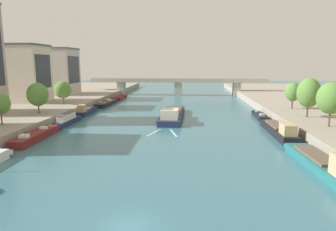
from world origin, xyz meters
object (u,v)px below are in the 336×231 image
Objects in this scene: tree_left_past_mid at (63,90)px; tree_right_end_of_row at (293,92)px; moored_boat_left_second at (87,111)px; tree_right_distant at (331,98)px; moored_boat_right_lone at (279,130)px; moored_boat_left_end at (37,136)px; tree_right_midway at (309,93)px; tree_left_second at (0,104)px; moored_boat_left_far at (106,103)px; barge_midriver at (172,115)px; tree_left_distant at (38,95)px; moored_boat_left_lone at (120,97)px; moored_boat_left_near at (67,120)px; bridge_far at (178,84)px; moored_boat_right_midway at (259,115)px; moored_boat_right_near at (325,164)px.

tree_right_end_of_row is (57.35, -3.15, 0.13)m from tree_left_past_mid.
moored_boat_left_second is 54.15m from tree_right_distant.
moored_boat_right_lone is 2.18× the size of tree_right_distant.
moored_boat_right_lone is at bearing 8.42° from moored_boat_left_end.
tree_right_midway reaches higher than moored_boat_left_second.
moored_boat_right_lone reaches higher than moored_boat_left_end.
tree_right_midway is (-0.24, 9.03, 0.01)m from tree_right_distant.
tree_right_end_of_row is at bearing 21.76° from tree_left_second.
moored_boat_left_far is 1.91× the size of tree_right_midway.
barge_midriver is 29.81m from tree_left_distant.
moored_boat_left_second is 51.17m from tree_right_midway.
tree_left_past_mid is at bearing -104.65° from moored_boat_left_lone.
moored_boat_left_far is at bearing 89.82° from moored_boat_left_near.
moored_boat_left_second is 50.87m from bridge_far.
tree_left_past_mid is at bearing 156.02° from moored_boat_right_lone.
tree_left_second is 0.86× the size of tree_left_distant.
tree_left_past_mid reaches higher than tree_left_second.
moored_boat_left_lone is 54.25m from moored_boat_right_midway.
tree_left_second is 57.70m from tree_right_midway.
tree_right_distant is (56.47, -9.86, 0.86)m from tree_left_distant.
moored_boat_left_second reaches higher than moored_boat_right_midway.
moored_boat_right_lone is at bearing -23.98° from tree_left_past_mid.
moored_boat_right_near is at bearing -59.65° from moored_boat_left_lone.
tree_right_distant is at bearing -88.45° from tree_right_midway.
moored_boat_left_end is 25.12m from moored_boat_left_second.
tree_left_distant is (-7.57, -43.90, 5.52)m from moored_boat_left_lone.
moored_boat_right_midway is 9.65m from tree_right_end_of_row.
tree_left_second is 26.02m from tree_left_past_mid.
moored_boat_left_far is (0.43, 16.45, -0.30)m from moored_boat_left_second.
moored_boat_left_far is 16.73m from moored_boat_left_lone.
tree_left_past_mid is at bearing 165.65° from barge_midriver.
moored_boat_left_second is 1.82× the size of tree_left_past_mid.
moored_boat_left_second is 13.69m from tree_left_distant.
tree_left_past_mid is at bearing 174.77° from moored_boat_right_midway.
tree_right_midway reaches higher than moored_boat_left_near.
tree_left_distant reaches higher than moored_boat_left_far.
tree_right_midway is 64.18m from bridge_far.
moored_boat_left_lone is (0.39, 16.72, -0.02)m from moored_boat_left_far.
moored_boat_left_end is at bearing -136.61° from barge_midriver.
moored_boat_left_second is 0.67× the size of moored_boat_right_lone.
moored_boat_right_lone is (41.52, -35.39, 0.38)m from moored_boat_left_far.
moored_boat_left_end reaches higher than moored_boat_left_lone.
bridge_far is (-21.12, 47.70, 3.84)m from moored_boat_right_midway.
moored_boat_left_near is at bearing -90.60° from moored_boat_left_lone.
moored_boat_right_lone is (41.96, -18.94, 0.08)m from moored_boat_left_second.
moored_boat_right_near is at bearing -16.12° from moored_boat_left_end.
tree_left_second is 0.91× the size of tree_right_end_of_row.
tree_right_distant is at bearing -36.92° from moored_boat_left_far.
moored_boat_left_second is 0.66× the size of moored_boat_right_near.
tree_right_distant is 1.23× the size of tree_right_end_of_row.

